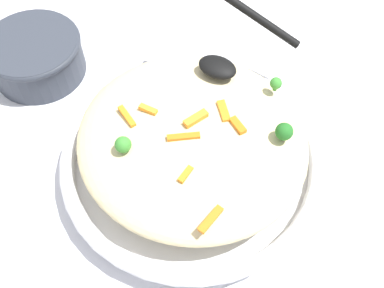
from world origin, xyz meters
name	(u,v)px	position (x,y,z in m)	size (l,w,h in m)	color
ground_plane	(192,168)	(0.00, 0.00, 0.00)	(2.40, 2.40, 0.00)	silver
serving_bowl	(192,159)	(0.00, 0.00, 0.03)	(0.38, 0.38, 0.05)	silver
pasta_mound	(192,139)	(0.00, 0.00, 0.08)	(0.32, 0.30, 0.06)	beige
carrot_piece_0	(238,126)	(-0.05, -0.03, 0.11)	(0.03, 0.01, 0.01)	orange
carrot_piece_1	(127,117)	(0.08, 0.03, 0.11)	(0.04, 0.01, 0.01)	orange
carrot_piece_2	(182,136)	(0.00, 0.02, 0.11)	(0.04, 0.01, 0.01)	orange
carrot_piece_3	(186,174)	(-0.03, 0.07, 0.11)	(0.02, 0.01, 0.01)	orange
carrot_piece_4	(193,117)	(0.00, -0.01, 0.11)	(0.03, 0.01, 0.01)	orange
carrot_piece_5	(211,219)	(-0.08, 0.10, 0.10)	(0.04, 0.01, 0.01)	orange
carrot_piece_6	(224,111)	(-0.02, -0.04, 0.11)	(0.03, 0.01, 0.01)	orange
carrot_piece_7	(148,109)	(0.06, 0.01, 0.11)	(0.03, 0.01, 0.01)	orange
broccoli_floret_0	(123,145)	(0.06, 0.07, 0.11)	(0.02, 0.02, 0.02)	#377928
broccoli_floret_1	(276,83)	(-0.07, -0.12, 0.11)	(0.02, 0.02, 0.02)	#377928
broccoli_floret_2	(284,132)	(-0.11, -0.05, 0.12)	(0.02, 0.02, 0.03)	#205B1C
serving_spoon	(228,43)	(0.02, -0.14, 0.13)	(0.18, 0.12, 0.09)	black
companion_bowl	(35,55)	(0.32, -0.04, 0.04)	(0.16, 0.16, 0.07)	#333842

